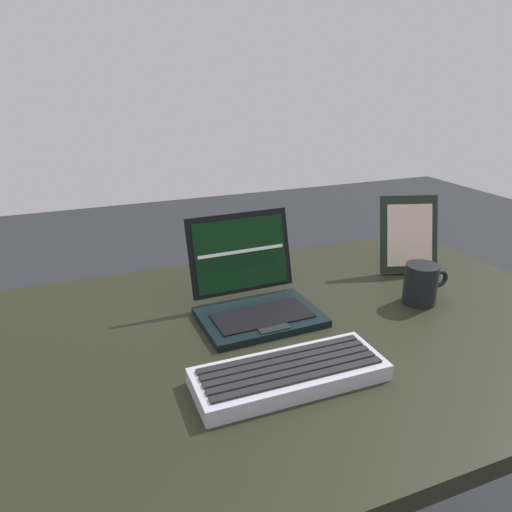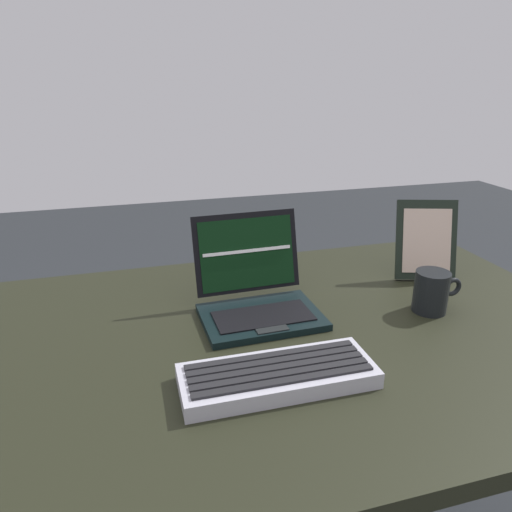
{
  "view_description": "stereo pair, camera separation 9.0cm",
  "coord_description": "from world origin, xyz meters",
  "views": [
    {
      "loc": [
        -0.25,
        -0.74,
        1.22
      ],
      "look_at": [
        0.06,
        0.03,
        0.89
      ],
      "focal_mm": 33.4,
      "sensor_mm": 36.0,
      "label": 1
    },
    {
      "loc": [
        -0.17,
        -0.77,
        1.22
      ],
      "look_at": [
        0.06,
        0.03,
        0.89
      ],
      "focal_mm": 33.4,
      "sensor_mm": 36.0,
      "label": 2
    }
  ],
  "objects": [
    {
      "name": "laptop_front",
      "position": [
        0.08,
        0.09,
        0.78
      ],
      "size": [
        0.25,
        0.22,
        0.2
      ],
      "color": "black",
      "rests_on": "desk"
    },
    {
      "name": "photo_frame",
      "position": [
        0.52,
        0.17,
        0.84
      ],
      "size": [
        0.16,
        0.11,
        0.19
      ],
      "color": "black",
      "rests_on": "desk"
    },
    {
      "name": "desk",
      "position": [
        0.0,
        0.0,
        0.65
      ],
      "size": [
        1.52,
        0.83,
        0.74
      ],
      "color": "black",
      "rests_on": "ground"
    },
    {
      "name": "coffee_mug",
      "position": [
        0.43,
        0.0,
        0.79
      ],
      "size": [
        0.11,
        0.07,
        0.09
      ],
      "color": "black",
      "rests_on": "desk"
    },
    {
      "name": "external_keyboard",
      "position": [
        0.04,
        -0.16,
        0.76
      ],
      "size": [
        0.32,
        0.12,
        0.03
      ],
      "color": "#B3B2C0",
      "rests_on": "desk"
    }
  ]
}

